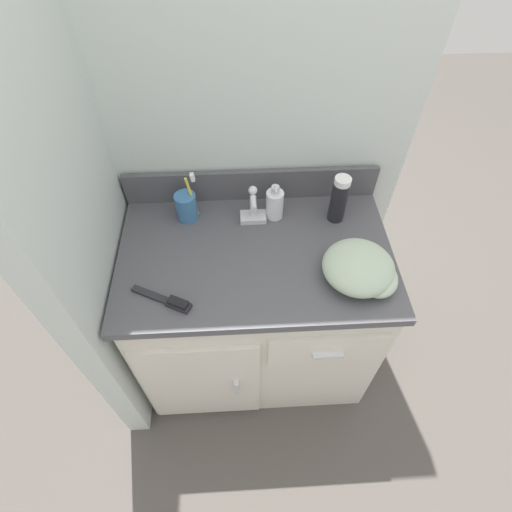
{
  "coord_description": "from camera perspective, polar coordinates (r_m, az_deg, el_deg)",
  "views": [
    {
      "loc": [
        -0.04,
        -0.83,
        1.76
      ],
      "look_at": [
        0.0,
        -0.03,
        0.77
      ],
      "focal_mm": 28.0,
      "sensor_mm": 36.0,
      "label": 1
    }
  ],
  "objects": [
    {
      "name": "sink_faucet",
      "position": [
        1.38,
        -0.41,
        6.66
      ],
      "size": [
        0.09,
        0.09,
        0.14
      ],
      "color": "silver",
      "rests_on": "vanity"
    },
    {
      "name": "hand_towel",
      "position": [
        1.25,
        14.93,
        -1.83
      ],
      "size": [
        0.23,
        0.22,
        0.1
      ],
      "color": "#A8BCA3",
      "rests_on": "vanity"
    },
    {
      "name": "backsplash",
      "position": [
        1.45,
        -0.64,
        10.12
      ],
      "size": [
        0.9,
        0.02,
        0.12
      ],
      "color": "#4C4C51",
      "rests_on": "vanity"
    },
    {
      "name": "toothbrush_cup",
      "position": [
        1.4,
        -9.88,
        7.02
      ],
      "size": [
        0.08,
        0.07,
        0.19
      ],
      "color": "teal",
      "rests_on": "vanity"
    },
    {
      "name": "wall_back",
      "position": [
        1.33,
        -0.88,
        21.4
      ],
      "size": [
        1.08,
        0.08,
        2.2
      ],
      "primitive_type": "cube",
      "color": "silver",
      "rests_on": "ground_plane"
    },
    {
      "name": "wall_left",
      "position": [
        1.15,
        -26.32,
        10.54
      ],
      "size": [
        0.08,
        0.63,
        2.2
      ],
      "primitive_type": "cube",
      "color": "silver",
      "rests_on": "ground_plane"
    },
    {
      "name": "hairbrush",
      "position": [
        1.21,
        -12.33,
        -6.28
      ],
      "size": [
        0.19,
        0.11,
        0.03
      ],
      "rotation": [
        0.0,
        0.0,
        -0.46
      ],
      "color": "#232328",
      "rests_on": "vanity"
    },
    {
      "name": "vanity",
      "position": [
        1.6,
        -0.1,
        -7.9
      ],
      "size": [
        0.9,
        0.57,
        0.75
      ],
      "color": "silver",
      "rests_on": "ground_plane"
    },
    {
      "name": "ground_plane",
      "position": [
        1.94,
        -0.05,
        -13.74
      ],
      "size": [
        6.0,
        6.0,
        0.0
      ],
      "primitive_type": "plane",
      "color": "#4C4742"
    },
    {
      "name": "shaving_cream_can",
      "position": [
        1.38,
        11.76,
        7.94
      ],
      "size": [
        0.06,
        0.06,
        0.18
      ],
      "color": "black",
      "rests_on": "vanity"
    },
    {
      "name": "soap_dispenser",
      "position": [
        1.39,
        2.68,
        7.48
      ],
      "size": [
        0.06,
        0.06,
        0.14
      ],
      "color": "white",
      "rests_on": "vanity"
    }
  ]
}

